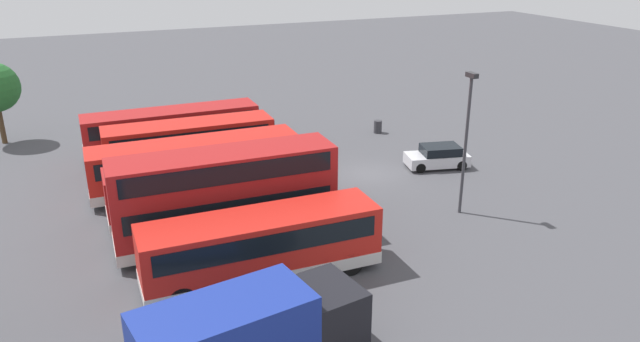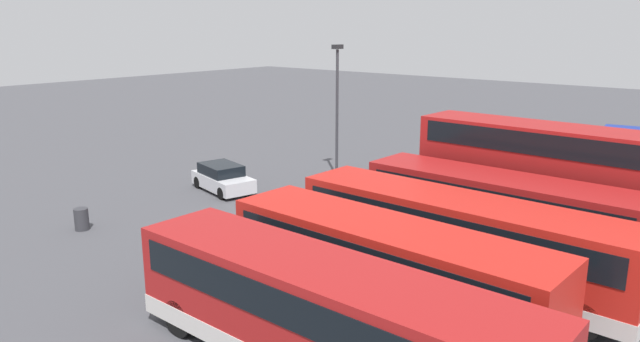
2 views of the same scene
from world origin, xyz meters
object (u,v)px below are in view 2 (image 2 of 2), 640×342
at_px(bus_double_decker_second, 540,174).
at_px(bus_single_deck_fifth, 386,268).
at_px(bus_single_deck_fourth, 459,237).
at_px(box_truck_blue, 640,158).
at_px(bus_single_deck_near_end, 557,174).
at_px(bus_single_deck_third, 501,210).
at_px(lamp_post_tall, 337,100).
at_px(car_hatchback_silver, 223,178).
at_px(waste_bin_yellow, 82,219).
at_px(bus_single_deck_sixth, 323,316).

distance_m(bus_double_decker_second, bus_single_deck_fifth, 10.88).
bearing_deg(bus_single_deck_fourth, box_truck_blue, 173.52).
relative_size(bus_single_deck_near_end, bus_single_deck_fourth, 0.85).
relative_size(bus_single_deck_third, lamp_post_tall, 1.45).
distance_m(bus_single_deck_third, car_hatchback_silver, 14.79).
relative_size(bus_single_deck_fifth, waste_bin_yellow, 11.11).
relative_size(bus_single_deck_near_end, bus_double_decker_second, 0.97).
xyz_separation_m(bus_single_deck_near_end, bus_double_decker_second, (3.84, 0.48, 0.83)).
relative_size(bus_double_decker_second, lamp_post_tall, 1.39).
distance_m(bus_single_deck_fourth, car_hatchback_silver, 15.07).
height_order(bus_single_deck_third, lamp_post_tall, lamp_post_tall).
relative_size(bus_double_decker_second, bus_single_deck_third, 0.96).
relative_size(bus_single_deck_fourth, car_hatchback_silver, 2.82).
height_order(bus_single_deck_fourth, lamp_post_tall, lamp_post_tall).
bearing_deg(bus_single_deck_fifth, box_truck_blue, 173.50).
bearing_deg(box_truck_blue, waste_bin_yellow, -36.88).
height_order(bus_single_deck_near_end, waste_bin_yellow, bus_single_deck_near_end).
height_order(car_hatchback_silver, lamp_post_tall, lamp_post_tall).
height_order(bus_double_decker_second, bus_single_deck_fourth, bus_double_decker_second).
height_order(bus_double_decker_second, bus_single_deck_third, bus_double_decker_second).
bearing_deg(box_truck_blue, bus_single_deck_third, -8.91).
relative_size(bus_single_deck_sixth, car_hatchback_silver, 2.75).
relative_size(bus_double_decker_second, bus_single_deck_fourth, 0.88).
distance_m(lamp_post_tall, waste_bin_yellow, 14.98).
relative_size(car_hatchback_silver, waste_bin_yellow, 4.43).
distance_m(bus_double_decker_second, bus_single_deck_third, 3.45).
distance_m(bus_double_decker_second, waste_bin_yellow, 19.61).
height_order(bus_double_decker_second, bus_single_deck_fifth, bus_double_decker_second).
relative_size(bus_double_decker_second, box_truck_blue, 1.34).
xyz_separation_m(bus_single_deck_sixth, waste_bin_yellow, (-1.72, -14.87, -1.15)).
xyz_separation_m(bus_single_deck_near_end, bus_single_deck_fifth, (14.67, -0.04, 0.00)).
height_order(bus_single_deck_third, box_truck_blue, box_truck_blue).
xyz_separation_m(bus_single_deck_third, waste_bin_yellow, (9.24, -14.70, -1.15)).
distance_m(bus_single_deck_near_end, bus_single_deck_fourth, 10.89).
distance_m(bus_double_decker_second, bus_single_deck_sixth, 14.32).
bearing_deg(bus_single_deck_fourth, bus_single_deck_third, -177.79).
height_order(bus_single_deck_fifth, bus_single_deck_sixth, same).
height_order(bus_double_decker_second, waste_bin_yellow, bus_double_decker_second).
bearing_deg(bus_single_deck_sixth, car_hatchback_silver, -123.01).
xyz_separation_m(bus_single_deck_fifth, lamp_post_tall, (-12.44, -11.66, 2.80)).
bearing_deg(bus_single_deck_sixth, bus_single_deck_fourth, -179.79).
bearing_deg(bus_double_decker_second, bus_single_deck_fifth, -2.75).
bearing_deg(box_truck_blue, car_hatchback_silver, -49.38).
bearing_deg(waste_bin_yellow, bus_single_deck_third, 122.16).
distance_m(box_truck_blue, car_hatchback_silver, 22.10).
bearing_deg(lamp_post_tall, box_truck_blue, 120.15).
height_order(bus_single_deck_near_end, bus_single_deck_fifth, same).
relative_size(bus_single_deck_near_end, waste_bin_yellow, 10.65).
bearing_deg(bus_single_deck_fifth, bus_single_deck_near_end, 179.86).
bearing_deg(bus_single_deck_third, bus_single_deck_fourth, 2.21).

